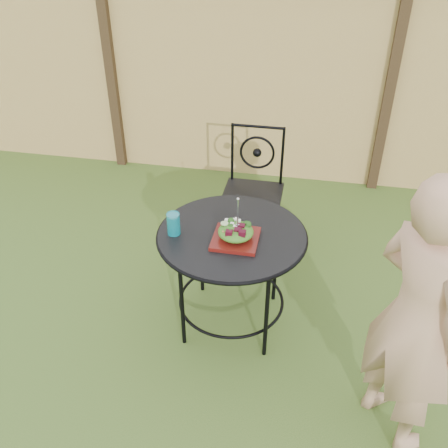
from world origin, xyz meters
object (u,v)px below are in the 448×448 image
at_px(patio_chair, 253,186).
at_px(salad_plate, 236,239).
at_px(patio_table, 232,251).
at_px(diner, 416,320).

xyz_separation_m(patio_chair, salad_plate, (0.04, -1.05, 0.23)).
bearing_deg(patio_chair, patio_table, -89.85).
distance_m(patio_table, diner, 1.18).
distance_m(patio_table, salad_plate, 0.17).
bearing_deg(salad_plate, patio_table, 116.40).
bearing_deg(patio_table, salad_plate, -63.60).
xyz_separation_m(patio_table, salad_plate, (0.04, -0.07, 0.15)).
bearing_deg(diner, salad_plate, 24.84).
bearing_deg(patio_table, diner, -31.74).
relative_size(diner, salad_plate, 5.80).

